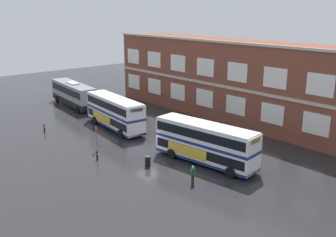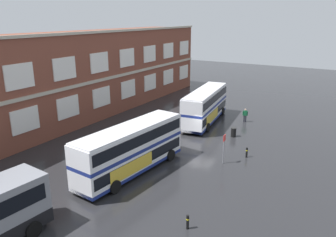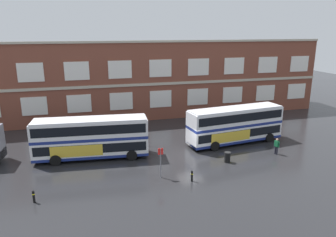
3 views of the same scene
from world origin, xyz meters
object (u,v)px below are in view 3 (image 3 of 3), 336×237
double_decker_near (91,138)px  station_litter_bin (227,157)px  safety_bollard_east (34,196)px  bus_stand_flag (161,160)px  safety_bollard_west (192,176)px  waiting_passenger (277,146)px  double_decker_middle (235,125)px

double_decker_near → station_litter_bin: double_decker_near is taller
double_decker_near → safety_bollard_east: 8.99m
double_decker_near → bus_stand_flag: bearing=-47.4°
double_decker_near → safety_bollard_west: size_ratio=11.78×
waiting_passenger → double_decker_middle: bearing=121.4°
waiting_passenger → bus_stand_flag: (-12.74, -2.08, 0.70)m
station_litter_bin → safety_bollard_east: bearing=-169.8°
double_decker_middle → waiting_passenger: (2.59, -4.25, -1.22)m
safety_bollard_east → safety_bollard_west: bearing=0.8°
station_litter_bin → safety_bollard_east: station_litter_bin is taller
double_decker_near → station_litter_bin: (12.55, -4.50, -1.63)m
station_litter_bin → bus_stand_flag: bearing=-167.7°
double_decker_middle → safety_bollard_east: 21.77m
safety_bollard_east → double_decker_middle: bearing=21.3°
double_decker_middle → bus_stand_flag: bearing=-148.1°
double_decker_middle → bus_stand_flag: double_decker_middle is taller
waiting_passenger → safety_bollard_west: 10.95m
double_decker_near → station_litter_bin: 13.43m
station_litter_bin → safety_bollard_west: station_litter_bin is taller
safety_bollard_east → double_decker_near: bearing=59.1°
double_decker_near → safety_bollard_east: double_decker_near is taller
double_decker_middle → safety_bollard_west: (-7.78, -7.72, -1.66)m
double_decker_near → waiting_passenger: 18.74m
double_decker_near → safety_bollard_west: 10.97m
double_decker_near → bus_stand_flag: double_decker_near is taller
double_decker_near → safety_bollard_west: bearing=-43.2°
double_decker_middle → bus_stand_flag: 11.97m
bus_stand_flag → station_litter_bin: bearing=12.3°
safety_bollard_west → double_decker_middle: bearing=44.8°
double_decker_middle → station_litter_bin: 5.96m
bus_stand_flag → safety_bollard_west: bearing=-30.6°
bus_stand_flag → safety_bollard_west: size_ratio=2.84×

